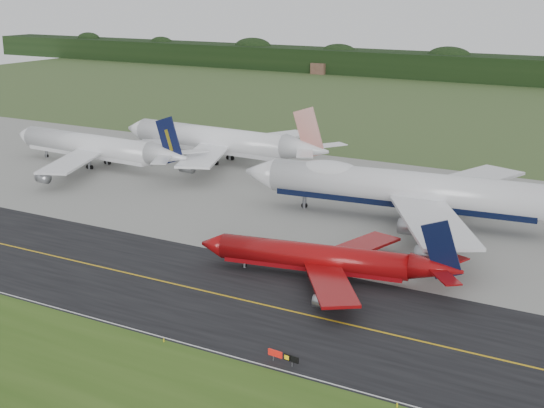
{
  "coord_description": "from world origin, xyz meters",
  "views": [
    {
      "loc": [
        54.7,
        -90.43,
        44.06
      ],
      "look_at": [
        -9.19,
        22.0,
        6.59
      ],
      "focal_mm": 50.0,
      "sensor_mm": 36.0,
      "label": 1
    }
  ],
  "objects_px": {
    "jet_navy_gold": "(97,147)",
    "taxiway_sign": "(283,356)",
    "jet_red_737": "(327,259)",
    "jet_ba_747": "(416,190)",
    "jet_star_tail": "(221,141)"
  },
  "relations": [
    {
      "from": "jet_red_737",
      "to": "jet_navy_gold",
      "type": "height_order",
      "value": "jet_navy_gold"
    },
    {
      "from": "jet_navy_gold",
      "to": "taxiway_sign",
      "type": "height_order",
      "value": "jet_navy_gold"
    },
    {
      "from": "jet_ba_747",
      "to": "jet_red_737",
      "type": "bearing_deg",
      "value": -93.4
    },
    {
      "from": "jet_navy_gold",
      "to": "taxiway_sign",
      "type": "relative_size",
      "value": 13.36
    },
    {
      "from": "jet_ba_747",
      "to": "jet_star_tail",
      "type": "distance_m",
      "value": 65.44
    },
    {
      "from": "taxiway_sign",
      "to": "jet_star_tail",
      "type": "bearing_deg",
      "value": 127.17
    },
    {
      "from": "jet_red_737",
      "to": "jet_star_tail",
      "type": "bearing_deg",
      "value": 134.64
    },
    {
      "from": "jet_navy_gold",
      "to": "jet_star_tail",
      "type": "height_order",
      "value": "jet_star_tail"
    },
    {
      "from": "jet_star_tail",
      "to": "taxiway_sign",
      "type": "bearing_deg",
      "value": -52.83
    },
    {
      "from": "jet_ba_747",
      "to": "jet_star_tail",
      "type": "bearing_deg",
      "value": 157.97
    },
    {
      "from": "jet_navy_gold",
      "to": "jet_star_tail",
      "type": "xyz_separation_m",
      "value": [
        24.43,
        19.43,
        0.62
      ]
    },
    {
      "from": "jet_navy_gold",
      "to": "jet_star_tail",
      "type": "relative_size",
      "value": 0.92
    },
    {
      "from": "jet_star_tail",
      "to": "jet_ba_747",
      "type": "bearing_deg",
      "value": -22.03
    },
    {
      "from": "jet_ba_747",
      "to": "jet_red_737",
      "type": "relative_size",
      "value": 1.77
    },
    {
      "from": "jet_star_tail",
      "to": "taxiway_sign",
      "type": "relative_size",
      "value": 14.5
    }
  ]
}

